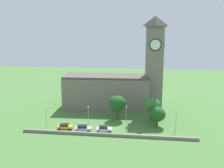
{
  "coord_description": "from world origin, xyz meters",
  "views": [
    {
      "loc": [
        9.77,
        -73.04,
        29.46
      ],
      "look_at": [
        -0.61,
        7.93,
        11.75
      ],
      "focal_mm": 42.32,
      "sensor_mm": 36.0,
      "label": 1
    }
  ],
  "objects": [
    {
      "name": "tree_by_tower",
      "position": [
        1.08,
        8.19,
        5.32
      ],
      "size": [
        5.58,
        5.58,
        7.88
      ],
      "color": "brown",
      "rests_on": "ground"
    },
    {
      "name": "tree_churchyard",
      "position": [
        13.65,
        3.3,
        3.83
      ],
      "size": [
        4.95,
        4.95,
        6.08
      ],
      "color": "brown",
      "rests_on": "ground"
    },
    {
      "name": "streetlamp_east_mid",
      "position": [
        18.74,
        -0.48,
        4.56
      ],
      "size": [
        0.44,
        0.44,
        6.8
      ],
      "color": "#9EA0A5",
      "rests_on": "ground"
    },
    {
      "name": "quay_barrier",
      "position": [
        0.0,
        -5.72,
        0.41
      ],
      "size": [
        48.83,
        0.7,
        0.83
      ],
      "primitive_type": "cube",
      "color": "gray",
      "rests_on": "ground"
    },
    {
      "name": "streetlamp_west_mid",
      "position": [
        -6.69,
        0.04,
        4.44
      ],
      "size": [
        0.44,
        0.44,
        6.59
      ],
      "color": "#9EA0A5",
      "rests_on": "ground"
    },
    {
      "name": "tree_riverside_east",
      "position": [
        12.13,
        8.24,
        5.22
      ],
      "size": [
        5.23,
        5.23,
        7.62
      ],
      "color": "brown",
      "rests_on": "ground"
    },
    {
      "name": "car_yellow",
      "position": [
        -13.26,
        -2.4,
        0.83
      ],
      "size": [
        4.58,
        2.53,
        1.64
      ],
      "color": "gold",
      "rests_on": "ground"
    },
    {
      "name": "streetlamp_west_end",
      "position": [
        -19.39,
        -1.13,
        4.09
      ],
      "size": [
        0.44,
        0.44,
        5.99
      ],
      "color": "#9EA0A5",
      "rests_on": "ground"
    },
    {
      "name": "streetlamp_central",
      "position": [
        4.64,
        -1.02,
        4.92
      ],
      "size": [
        0.44,
        0.44,
        7.44
      ],
      "color": "#9EA0A5",
      "rests_on": "ground"
    },
    {
      "name": "car_silver",
      "position": [
        -7.58,
        -3.31,
        0.92
      ],
      "size": [
        4.98,
        2.73,
        1.82
      ],
      "color": "silver",
      "rests_on": "ground"
    },
    {
      "name": "car_white",
      "position": [
        -1.56,
        -2.83,
        0.87
      ],
      "size": [
        4.57,
        2.71,
        1.72
      ],
      "color": "silver",
      "rests_on": "ground"
    },
    {
      "name": "ground_plane",
      "position": [
        0.0,
        15.0,
        0.0
      ],
      "size": [
        200.0,
        200.0,
        0.0
      ],
      "primitive_type": "plane",
      "color": "#477538"
    },
    {
      "name": "church",
      "position": [
        -0.53,
        21.21,
        8.39
      ],
      "size": [
        36.47,
        13.19,
        33.19
      ],
      "color": "slate",
      "rests_on": "ground"
    }
  ]
}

